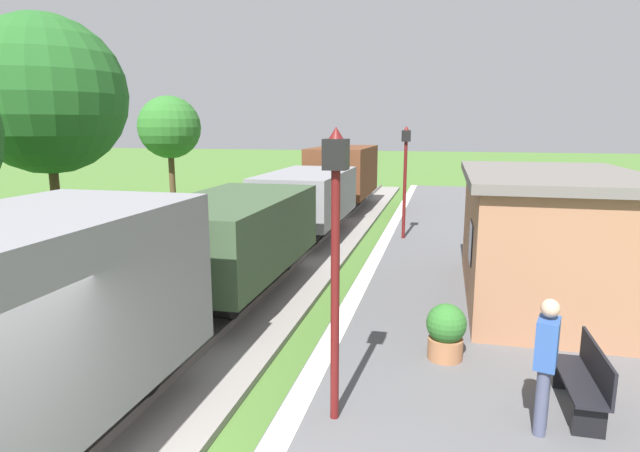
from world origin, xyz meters
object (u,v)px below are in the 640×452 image
at_px(tree_field_left, 169,128).
at_px(tree_trackside_far, 46,95).
at_px(freight_train, 278,211).
at_px(lamp_post_near, 336,224).
at_px(person_waiting, 546,361).
at_px(potted_planter, 446,331).
at_px(station_hut, 547,236).
at_px(lamp_post_far, 405,162).
at_px(bench_near_hut, 585,378).

bearing_deg(tree_field_left, tree_trackside_far, -83.64).
xyz_separation_m(freight_train, lamp_post_near, (3.37, -8.06, 1.25)).
bearing_deg(person_waiting, lamp_post_near, 21.85).
bearing_deg(tree_field_left, potted_planter, -48.07).
relative_size(freight_train, station_hut, 4.48).
xyz_separation_m(lamp_post_near, tree_field_left, (-11.27, 16.21, 1.06)).
bearing_deg(station_hut, freight_train, 160.08).
xyz_separation_m(freight_train, station_hut, (6.80, -2.46, 0.10)).
xyz_separation_m(person_waiting, tree_field_left, (-13.80, 15.92, 2.68)).
height_order(lamp_post_near, lamp_post_far, same).
relative_size(station_hut, tree_field_left, 1.09).
height_order(bench_near_hut, lamp_post_near, lamp_post_near).
distance_m(lamp_post_far, tree_field_left, 12.39).
height_order(lamp_post_far, tree_trackside_far, tree_trackside_far).
bearing_deg(person_waiting, tree_field_left, -33.66).
height_order(station_hut, lamp_post_far, lamp_post_far).
relative_size(potted_planter, tree_field_left, 0.17).
bearing_deg(lamp_post_near, tree_trackside_far, 144.18).
distance_m(station_hut, lamp_post_far, 6.66).
distance_m(lamp_post_near, tree_field_left, 19.77).
bearing_deg(potted_planter, station_hut, 59.54).
height_order(bench_near_hut, potted_planter, potted_planter).
height_order(bench_near_hut, tree_trackside_far, tree_trackside_far).
xyz_separation_m(freight_train, bench_near_hut, (6.52, -7.16, -0.83)).
bearing_deg(bench_near_hut, tree_field_left, 133.31).
distance_m(freight_train, tree_field_left, 11.58).
distance_m(potted_planter, tree_trackside_far, 13.47).
bearing_deg(potted_planter, tree_field_left, 131.93).
relative_size(person_waiting, tree_field_left, 0.32).
bearing_deg(freight_train, tree_field_left, 134.14).
height_order(person_waiting, tree_field_left, tree_field_left).
bearing_deg(freight_train, bench_near_hut, -47.67).
bearing_deg(lamp_post_near, lamp_post_far, 90.00).
bearing_deg(bench_near_hut, tree_trackside_far, 154.11).
height_order(potted_planter, tree_trackside_far, tree_trackside_far).
relative_size(tree_trackside_far, tree_field_left, 1.35).
height_order(person_waiting, potted_planter, person_waiting).
height_order(freight_train, lamp_post_near, lamp_post_near).
bearing_deg(tree_field_left, lamp_post_far, -24.01).
relative_size(person_waiting, lamp_post_near, 0.46).
xyz_separation_m(freight_train, lamp_post_far, (3.37, 3.12, 1.25)).
bearing_deg(lamp_post_far, station_hut, -58.44).
bearing_deg(potted_planter, tree_trackside_far, 155.53).
distance_m(freight_train, lamp_post_far, 4.76).
bearing_deg(tree_field_left, station_hut, -35.81).
bearing_deg(bench_near_hut, lamp_post_near, -164.05).
bearing_deg(person_waiting, bench_near_hut, -119.95).
distance_m(freight_train, person_waiting, 9.77).
bearing_deg(person_waiting, tree_trackside_far, -13.71).
height_order(tree_trackside_far, tree_field_left, tree_trackside_far).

